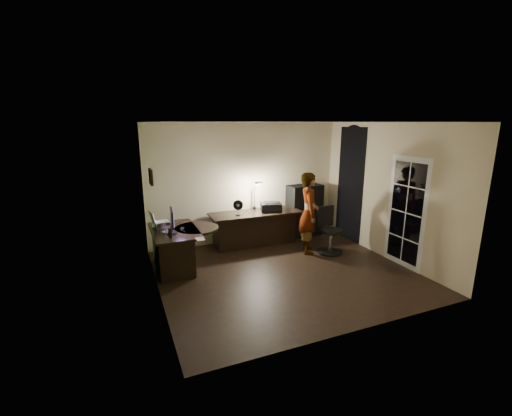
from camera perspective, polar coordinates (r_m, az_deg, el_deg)
name	(u,v)px	position (r m, az deg, el deg)	size (l,w,h in m)	color
floor	(285,273)	(6.47, 4.87, -10.66)	(4.50, 4.00, 0.01)	black
ceiling	(288,122)	(5.88, 5.43, 14.11)	(4.50, 4.00, 0.01)	silver
wall_back	(246,183)	(7.82, -1.66, 4.16)	(4.50, 0.01, 2.70)	#C7B691
wall_front	(362,235)	(4.41, 17.22, -4.31)	(4.50, 0.01, 2.70)	#C7B691
wall_left	(154,214)	(5.40, -16.65, -0.96)	(0.01, 4.00, 2.70)	#C7B691
wall_right	(387,192)	(7.33, 20.99, 2.55)	(0.01, 4.00, 2.70)	#C7B691
green_wall_overlay	(155,214)	(5.40, -16.49, -0.95)	(0.00, 4.00, 2.70)	#465C29
arched_doorway	(350,185)	(8.19, 15.42, 3.74)	(0.01, 0.90, 2.60)	black
french_door	(406,213)	(7.00, 23.72, -0.73)	(0.02, 0.92, 2.10)	white
framed_picture	(151,177)	(5.74, -17.14, 4.99)	(0.04, 0.30, 0.25)	black
desk_left	(176,250)	(6.61, -13.26, -6.76)	(0.83, 1.34, 0.77)	black
desk_right	(255,229)	(7.68, -0.09, -3.47)	(2.03, 0.71, 0.76)	black
cabinet	(304,210)	(8.38, 8.04, -0.39)	(0.83, 0.42, 1.25)	black
laptop_stand	(161,225)	(6.61, -15.57, -2.75)	(0.25, 0.21, 0.11)	silver
laptop	(160,217)	(6.57, -15.67, -1.38)	(0.32, 0.30, 0.22)	silver
monitor	(171,225)	(6.23, -13.97, -2.70)	(0.09, 0.47, 0.31)	black
mouse	(163,232)	(6.31, -15.20, -3.88)	(0.06, 0.10, 0.04)	silver
phone	(182,228)	(6.49, -12.20, -3.33)	(0.07, 0.13, 0.01)	black
pen	(183,231)	(6.32, -12.08, -3.77)	(0.01, 0.16, 0.01)	black
speaker	(170,233)	(6.01, -14.09, -4.02)	(0.07, 0.07, 0.17)	black
notepad	(200,239)	(5.84, -9.30, -5.13)	(0.14, 0.19, 0.01)	silver
desk_fan	(238,207)	(7.30, -3.01, 0.09)	(0.21, 0.12, 0.33)	black
headphones	(270,210)	(7.55, 2.37, -0.37)	(0.19, 0.08, 0.09)	#251D95
printer	(271,207)	(7.65, 2.54, 0.24)	(0.45, 0.35, 0.20)	black
desk_lamp	(254,194)	(7.75, -0.28, 2.39)	(0.17, 0.32, 0.71)	black
office_chair	(331,231)	(7.37, 12.33, -3.71)	(0.54, 0.54, 0.97)	black
person	(309,213)	(7.24, 8.80, -0.82)	(0.61, 0.41, 1.71)	#D8A88C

